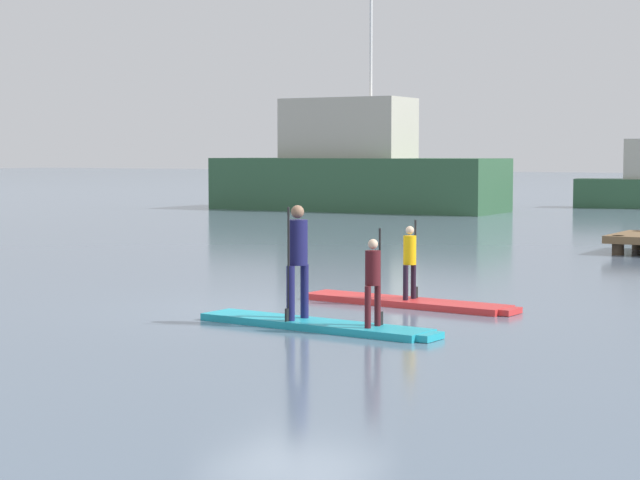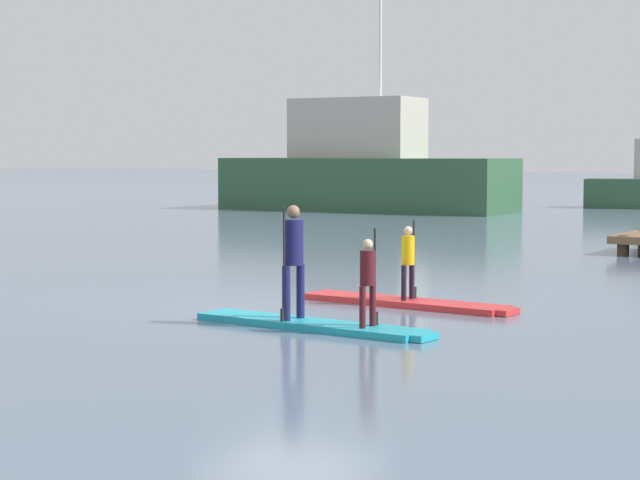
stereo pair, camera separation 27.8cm
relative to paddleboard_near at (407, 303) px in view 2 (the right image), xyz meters
The scene contains 7 objects.
ground_plane 1.87m from the paddleboard_near, 133.43° to the right, with size 240.00×240.00×0.00m, color slate.
paddleboard_near is the anchor object (origin of this frame).
paddler_child_solo 0.70m from the paddleboard_near, 37.01° to the left, with size 0.22×0.40×1.24m.
paddleboard_far 2.74m from the paddleboard_near, 91.40° to the right, with size 3.70×0.93×0.10m.
paddler_adult 2.91m from the paddleboard_near, 98.45° to the right, with size 0.30×0.50×1.58m.
paddler_child_front 3.00m from the paddleboard_near, 73.66° to the right, with size 0.22×0.41×1.30m.
fishing_boat_white_large 29.51m from the paddleboard_near, 120.04° to the left, with size 12.29×4.16×10.33m.
Camera 2 is at (9.20, -14.52, 2.40)m, focal length 63.69 mm.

